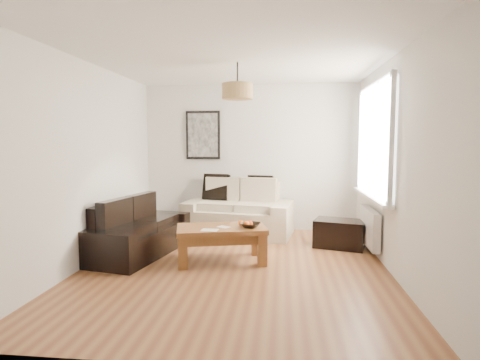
# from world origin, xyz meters

# --- Properties ---
(floor) EXTENTS (4.50, 4.50, 0.00)m
(floor) POSITION_xyz_m (0.00, 0.00, 0.00)
(floor) COLOR brown
(floor) RESTS_ON ground
(ceiling) EXTENTS (3.80, 4.50, 0.00)m
(ceiling) POSITION_xyz_m (0.00, 0.00, 2.60)
(ceiling) COLOR white
(ceiling) RESTS_ON floor
(wall_back) EXTENTS (3.80, 0.04, 2.60)m
(wall_back) POSITION_xyz_m (0.00, 2.25, 1.30)
(wall_back) COLOR silver
(wall_back) RESTS_ON floor
(wall_front) EXTENTS (3.80, 0.04, 2.60)m
(wall_front) POSITION_xyz_m (0.00, -2.25, 1.30)
(wall_front) COLOR silver
(wall_front) RESTS_ON floor
(wall_left) EXTENTS (0.04, 4.50, 2.60)m
(wall_left) POSITION_xyz_m (-1.90, 0.00, 1.30)
(wall_left) COLOR silver
(wall_left) RESTS_ON floor
(wall_right) EXTENTS (0.04, 4.50, 2.60)m
(wall_right) POSITION_xyz_m (1.90, 0.00, 1.30)
(wall_right) COLOR silver
(wall_right) RESTS_ON floor
(window_bay) EXTENTS (0.14, 1.90, 1.60)m
(window_bay) POSITION_xyz_m (1.86, 0.80, 1.60)
(window_bay) COLOR white
(window_bay) RESTS_ON wall_right
(radiator) EXTENTS (0.10, 0.90, 0.52)m
(radiator) POSITION_xyz_m (1.82, 0.80, 0.38)
(radiator) COLOR white
(radiator) RESTS_ON wall_right
(poster) EXTENTS (0.62, 0.04, 0.87)m
(poster) POSITION_xyz_m (-0.85, 2.22, 1.70)
(poster) COLOR black
(poster) RESTS_ON wall_back
(pendant_shade) EXTENTS (0.40, 0.40, 0.20)m
(pendant_shade) POSITION_xyz_m (0.00, 0.30, 2.23)
(pendant_shade) COLOR tan
(pendant_shade) RESTS_ON ceiling
(loveseat_cream) EXTENTS (1.91, 1.23, 0.89)m
(loveseat_cream) POSITION_xyz_m (-0.15, 1.78, 0.44)
(loveseat_cream) COLOR beige
(loveseat_cream) RESTS_ON floor
(sofa_leather) EXTENTS (1.15, 1.82, 0.73)m
(sofa_leather) POSITION_xyz_m (-1.43, 0.43, 0.37)
(sofa_leather) COLOR black
(sofa_leather) RESTS_ON floor
(coffee_table) EXTENTS (1.27, 0.89, 0.47)m
(coffee_table) POSITION_xyz_m (-0.20, 0.20, 0.24)
(coffee_table) COLOR brown
(coffee_table) RESTS_ON floor
(ottoman) EXTENTS (0.82, 0.65, 0.41)m
(ottoman) POSITION_xyz_m (1.45, 1.11, 0.21)
(ottoman) COLOR black
(ottoman) RESTS_ON floor
(cushion_left) EXTENTS (0.48, 0.24, 0.46)m
(cushion_left) POSITION_xyz_m (-0.58, 2.00, 0.78)
(cushion_left) COLOR black
(cushion_left) RESTS_ON loveseat_cream
(cushion_right) EXTENTS (0.45, 0.19, 0.44)m
(cushion_right) POSITION_xyz_m (0.20, 2.00, 0.77)
(cushion_right) COLOR black
(cushion_right) RESTS_ON loveseat_cream
(fruit_bowl) EXTENTS (0.31, 0.31, 0.06)m
(fruit_bowl) POSITION_xyz_m (0.18, 0.19, 0.50)
(fruit_bowl) COLOR black
(fruit_bowl) RESTS_ON coffee_table
(orange_a) EXTENTS (0.09, 0.09, 0.08)m
(orange_a) POSITION_xyz_m (0.13, 0.22, 0.51)
(orange_a) COLOR #DD5512
(orange_a) RESTS_ON fruit_bowl
(orange_b) EXTENTS (0.08, 0.08, 0.08)m
(orange_b) POSITION_xyz_m (0.17, 0.26, 0.51)
(orange_b) COLOR #DF4812
(orange_b) RESTS_ON fruit_bowl
(orange_c) EXTENTS (0.08, 0.08, 0.07)m
(orange_c) POSITION_xyz_m (0.05, 0.29, 0.51)
(orange_c) COLOR orange
(orange_c) RESTS_ON fruit_bowl
(papers) EXTENTS (0.22, 0.16, 0.01)m
(papers) POSITION_xyz_m (-0.32, -0.03, 0.47)
(papers) COLOR silver
(papers) RESTS_ON coffee_table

